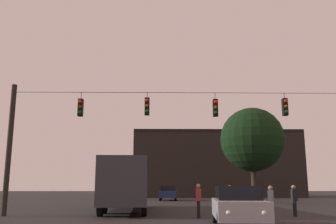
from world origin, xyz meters
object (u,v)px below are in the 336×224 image
object	(u,v)px
car_far_left	(168,193)
pedestrian_crossing_left	(294,199)
city_bus	(127,180)
car_near_right	(238,205)
pedestrian_near_bus	(230,198)
pedestrian_crossing_right	(271,201)
tree_left_silhouette	(252,140)
pedestrian_crossing_center	(198,199)

from	to	relation	value
car_far_left	pedestrian_crossing_left	distance (m)	22.02
city_bus	pedestrian_crossing_left	xyz separation A→B (m)	(8.96, -4.38, -0.99)
city_bus	car_near_right	world-z (taller)	city_bus
pedestrian_crossing_left	pedestrian_near_bus	xyz separation A→B (m)	(-3.05, 1.36, 0.00)
pedestrian_crossing_right	pedestrian_near_bus	size ratio (longest dim) A/B	0.98
pedestrian_crossing_left	pedestrian_crossing_right	distance (m)	2.61
pedestrian_near_bus	tree_left_silhouette	distance (m)	15.65
pedestrian_crossing_left	pedestrian_crossing_center	distance (m)	5.02
pedestrian_crossing_center	pedestrian_crossing_left	bearing A→B (deg)	8.45
pedestrian_crossing_center	tree_left_silhouette	bearing A→B (deg)	67.26
city_bus	tree_left_silhouette	xyz separation A→B (m)	(10.75, 11.01, 3.97)
car_near_right	tree_left_silhouette	size ratio (longest dim) A/B	0.50
pedestrian_crossing_center	pedestrian_crossing_right	world-z (taller)	pedestrian_crossing_center
car_far_left	pedestrian_crossing_center	world-z (taller)	pedestrian_crossing_center
car_far_left	pedestrian_crossing_left	bearing A→B (deg)	-73.91
car_far_left	pedestrian_crossing_center	xyz separation A→B (m)	(1.13, -21.89, 0.11)
car_far_left	tree_left_silhouette	xyz separation A→B (m)	(7.89, -5.77, 5.04)
car_far_left	pedestrian_crossing_right	world-z (taller)	pedestrian_crossing_right
city_bus	pedestrian_crossing_center	bearing A→B (deg)	-52.04
pedestrian_crossing_center	pedestrian_crossing_right	size ratio (longest dim) A/B	1.05
pedestrian_crossing_left	pedestrian_crossing_center	bearing A→B (deg)	-171.55
city_bus	pedestrian_crossing_center	xyz separation A→B (m)	(3.99, -5.11, -0.96)
city_bus	pedestrian_near_bus	xyz separation A→B (m)	(5.91, -3.02, -0.99)
car_far_left	pedestrian_crossing_right	size ratio (longest dim) A/B	2.86
car_near_right	pedestrian_crossing_left	bearing A→B (deg)	50.46
pedestrian_crossing_right	car_near_right	bearing A→B (deg)	-127.48
car_near_right	car_far_left	size ratio (longest dim) A/B	1.01
car_far_left	tree_left_silhouette	world-z (taller)	tree_left_silhouette
car_near_right	pedestrian_crossing_center	distance (m)	4.06
pedestrian_crossing_left	tree_left_silhouette	bearing A→B (deg)	83.36
car_near_right	pedestrian_crossing_left	distance (m)	6.00
pedestrian_crossing_center	pedestrian_near_bus	size ratio (longest dim) A/B	1.04
city_bus	pedestrian_crossing_center	distance (m)	6.56
car_far_left	tree_left_silhouette	distance (m)	11.00
pedestrian_crossing_right	city_bus	bearing A→B (deg)	138.77
car_far_left	pedestrian_crossing_right	distance (m)	23.50
city_bus	pedestrian_crossing_right	xyz separation A→B (m)	(7.20, -6.31, -1.01)
car_far_left	tree_left_silhouette	bearing A→B (deg)	-36.17
pedestrian_crossing_right	pedestrian_near_bus	world-z (taller)	pedestrian_near_bus
car_far_left	pedestrian_crossing_left	size ratio (longest dim) A/B	2.81
car_far_left	car_near_right	bearing A→B (deg)	-84.94
car_near_right	pedestrian_near_bus	distance (m)	6.03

